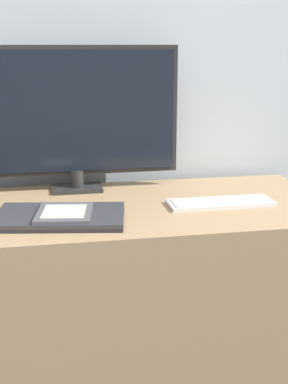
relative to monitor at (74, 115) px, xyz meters
The scene contains 6 objects.
wall_back 0.29m from the monitor, 61.89° to the left, with size 3.60×0.05×2.40m.
desk 0.64m from the monitor, 69.46° to the right, with size 1.34×0.56×0.72m.
monitor is the anchor object (origin of this frame).
keyboard 0.54m from the monitor, 31.34° to the right, with size 0.31×0.10×0.01m.
laptop 0.39m from the monitor, 102.08° to the right, with size 0.38×0.26×0.02m.
ereader 0.39m from the monitor, 99.60° to the right, with size 0.17×0.19×0.01m.
Camera 1 is at (-0.17, -1.28, 1.19)m, focal length 50.00 mm.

